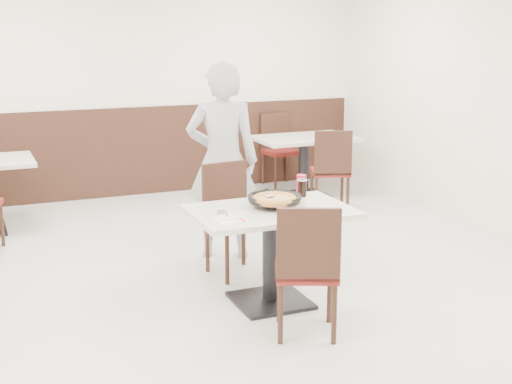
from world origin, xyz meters
name	(u,v)px	position (x,y,z in m)	size (l,w,h in m)	color
floor	(236,286)	(0.00, 0.00, 0.00)	(7.00, 7.00, 0.00)	#B9B9B3
wall_back	(132,83)	(0.00, 3.50, 1.40)	(6.00, 0.04, 2.80)	silver
wainscot_back	(135,151)	(0.00, 3.48, 0.55)	(5.90, 0.03, 1.10)	black
main_table	(271,256)	(0.13, -0.43, 0.38)	(1.20, 0.80, 0.75)	#BCB7AF
chair_near	(306,268)	(0.13, -1.03, 0.47)	(0.42, 0.42, 0.95)	black
chair_far	(235,221)	(0.11, 0.27, 0.47)	(0.42, 0.42, 0.95)	black
trivet	(273,205)	(0.15, -0.40, 0.77)	(0.11, 0.11, 0.04)	black
pizza_pan	(275,201)	(0.18, -0.37, 0.79)	(0.39, 0.39, 0.01)	black
pizza	(274,201)	(0.16, -0.42, 0.81)	(0.31, 0.31, 0.02)	#C88436
pizza_server	(269,195)	(0.13, -0.37, 0.84)	(0.07, 0.09, 0.00)	silver
napkin	(228,219)	(-0.27, -0.59, 0.75)	(0.18, 0.18, 0.00)	white
side_plate	(228,217)	(-0.27, -0.56, 0.76)	(0.16, 0.16, 0.01)	silver
fork	(226,214)	(-0.25, -0.49, 0.77)	(0.02, 0.18, 0.00)	silver
cola_glass	(302,189)	(0.52, -0.16, 0.81)	(0.07, 0.07, 0.13)	black
red_cup	(301,184)	(0.55, -0.09, 0.83)	(0.08, 0.08, 0.16)	#B41337
diner_person	(223,161)	(0.18, 0.79, 0.89)	(0.65, 0.43, 1.79)	#B4B5B9
bg_table_right	(304,167)	(1.90, 2.58, 0.38)	(1.20, 0.80, 0.75)	#BCB7AF
bg_chair_right_near	(330,170)	(1.88, 1.88, 0.47)	(0.42, 0.42, 0.95)	black
bg_chair_right_far	(281,150)	(1.90, 3.25, 0.47)	(0.42, 0.42, 0.95)	black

